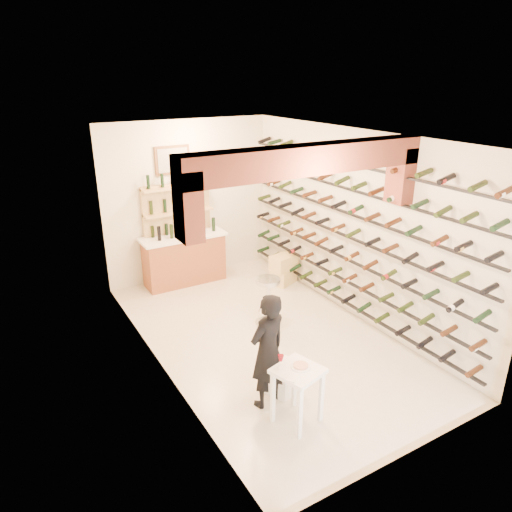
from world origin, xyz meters
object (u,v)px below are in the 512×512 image
Objects in this scene: person at (268,351)px; white_stool at (282,377)px; back_counter at (184,258)px; tasting_table at (298,379)px; chrome_barstool at (268,298)px; wine_rack at (344,231)px; crate_lower at (283,276)px.

white_stool is at bearing -175.39° from person.
back_counter is 4.12m from person.
tasting_table is 0.71m from white_stool.
back_counter reaches higher than tasting_table.
person reaches higher than white_stool.
wine_rack is at bearing -14.03° from chrome_barstool.
wine_rack is 11.23× the size of crate_lower.
chrome_barstool is at bearing 64.03° from white_stool.
chrome_barstool is 1.75m from crate_lower.
wine_rack is 1.70m from chrome_barstool.
white_stool is 0.88× the size of crate_lower.
person reaches higher than chrome_barstool.
crate_lower is at bearing -140.74° from person.
back_counter reaches higher than white_stool.
tasting_table is 4.12m from crate_lower.
person is at bearing -126.67° from crate_lower.
chrome_barstool is at bearing -76.84° from back_counter.
wine_rack reaches higher than chrome_barstool.
tasting_table is at bearing 90.38° from person.
person is 3.05× the size of crate_lower.
back_counter is at bearing 103.16° from chrome_barstool.
wine_rack is 3.38m from back_counter.
tasting_table is at bearing -105.67° from white_stool.
white_stool is 0.53× the size of chrome_barstool.
chrome_barstool is at bearing -135.99° from person.
back_counter is at bearing 148.04° from crate_lower.
white_stool is 0.29× the size of person.
back_counter is at bearing 124.66° from wine_rack.
back_counter reaches higher than chrome_barstool.
wine_rack is 6.77× the size of chrome_barstool.
wine_rack is at bearing 24.20° from tasting_table.
crate_lower is (-0.13, 1.59, -1.40)m from wine_rack.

